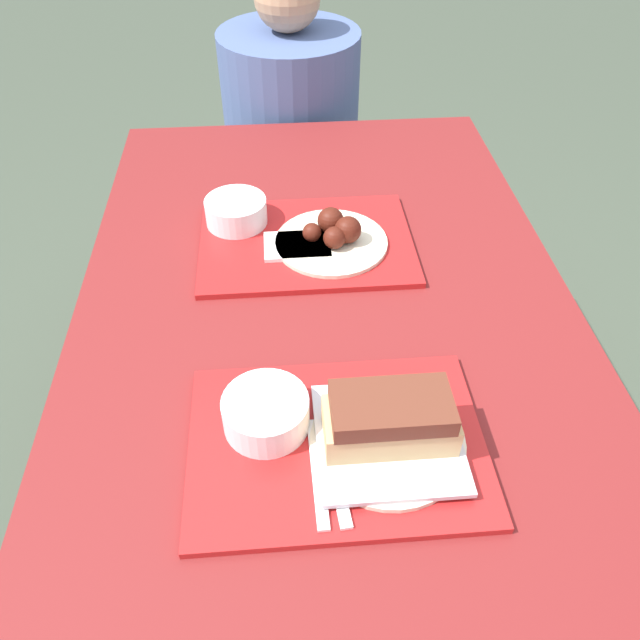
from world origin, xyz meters
name	(u,v)px	position (x,y,z in m)	size (l,w,h in m)	color
ground_plane	(327,555)	(0.00, 0.00, 0.00)	(12.00, 12.00, 0.00)	#424C3D
picnic_table	(330,376)	(0.00, 0.00, 0.68)	(0.88, 1.57, 0.78)	maroon
picnic_bench_far	(301,212)	(0.00, 1.01, 0.36)	(0.83, 0.28, 0.42)	maroon
tray_near	(337,444)	(-0.01, -0.22, 0.78)	(0.41, 0.30, 0.01)	red
tray_far	(306,243)	(-0.02, 0.26, 0.78)	(0.41, 0.30, 0.01)	red
bowl_coleslaw_near	(266,411)	(-0.11, -0.18, 0.82)	(0.12, 0.12, 0.05)	white
brisket_sandwich_plate	(389,427)	(0.06, -0.23, 0.82)	(0.22, 0.22, 0.09)	beige
plastic_fork_near	(318,472)	(-0.04, -0.27, 0.79)	(0.02, 0.17, 0.00)	white
plastic_knife_near	(334,471)	(-0.02, -0.27, 0.79)	(0.03, 0.17, 0.00)	white
condiment_packet	(336,402)	(-0.01, -0.15, 0.79)	(0.04, 0.03, 0.01)	teal
bowl_coleslaw_far	(236,210)	(-0.16, 0.33, 0.82)	(0.12, 0.12, 0.05)	white
wings_plate_far	(333,235)	(0.03, 0.24, 0.81)	(0.22, 0.22, 0.06)	beige
napkin_far	(297,246)	(-0.04, 0.23, 0.79)	(0.13, 0.09, 0.01)	white
person_seated_across	(291,114)	(-0.02, 1.01, 0.70)	(0.39, 0.39, 0.68)	#4C6093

